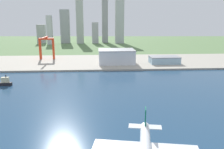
{
  "coord_description": "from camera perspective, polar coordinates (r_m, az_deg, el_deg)",
  "views": [
    {
      "loc": [
        -17.28,
        87.88,
        74.31
      ],
      "look_at": [
        -6.3,
        254.59,
        34.5
      ],
      "focal_mm": 38.02,
      "sensor_mm": 36.0,
      "label": 1
    }
  ],
  "objects": [
    {
      "name": "tugboat_small",
      "position": [
        294.03,
        -24.76,
        -1.77
      ],
      "size": [
        22.37,
        5.07,
        12.47
      ],
      "color": "black",
      "rests_on": "water_bay"
    },
    {
      "name": "distant_skyline",
      "position": [
        730.54,
        -5.74,
        11.99
      ],
      "size": [
        260.15,
        62.45,
        136.85
      ],
      "color": "#A0A1A2",
      "rests_on": "ground"
    },
    {
      "name": "warehouse_annex",
      "position": [
        396.28,
        12.46,
        3.48
      ],
      "size": [
        47.8,
        27.59,
        11.28
      ],
      "color": "#99BCD1",
      "rests_on": "industrial_pier"
    },
    {
      "name": "warehouse_main",
      "position": [
        386.27,
        1.08,
        4.38
      ],
      "size": [
        58.15,
        42.09,
        22.46
      ],
      "color": "silver",
      "rests_on": "industrial_pier"
    },
    {
      "name": "port_crane_red",
      "position": [
        437.88,
        -15.54,
        7.35
      ],
      "size": [
        25.64,
        46.59,
        40.33
      ],
      "color": "red",
      "rests_on": "industrial_pier"
    },
    {
      "name": "water_bay",
      "position": [
        170.14,
        2.5,
        -12.48
      ],
      "size": [
        840.0,
        360.0,
        0.15
      ],
      "primitive_type": "cube",
      "color": "navy",
      "rests_on": "ground"
    },
    {
      "name": "ground_plane",
      "position": [
        225.42,
        0.84,
        -5.85
      ],
      "size": [
        2400.0,
        2400.0,
        0.0
      ],
      "primitive_type": "plane",
      "color": "#5B7C4A"
    },
    {
      "name": "industrial_pier",
      "position": [
        409.06,
        -1.29,
        3.11
      ],
      "size": [
        840.0,
        140.0,
        2.5
      ],
      "primitive_type": "cube",
      "color": "#A8A192",
      "rests_on": "ground"
    }
  ]
}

